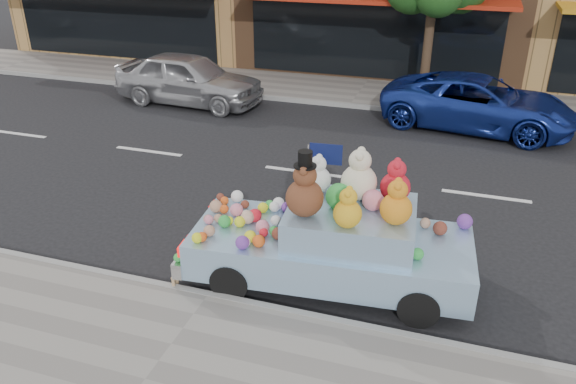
% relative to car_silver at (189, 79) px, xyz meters
% --- Properties ---
extents(ground, '(120.00, 120.00, 0.00)m').
position_rel_car_silver_xyz_m(ground, '(4.82, -3.89, -0.78)').
color(ground, black).
rests_on(ground, ground).
extents(near_sidewalk, '(60.00, 3.00, 0.12)m').
position_rel_car_silver_xyz_m(near_sidewalk, '(4.82, -10.39, -0.72)').
color(near_sidewalk, gray).
rests_on(near_sidewalk, ground).
extents(far_sidewalk, '(60.00, 3.00, 0.12)m').
position_rel_car_silver_xyz_m(far_sidewalk, '(4.82, 2.61, -0.72)').
color(far_sidewalk, gray).
rests_on(far_sidewalk, ground).
extents(near_kerb, '(60.00, 0.12, 0.13)m').
position_rel_car_silver_xyz_m(near_kerb, '(4.82, -8.89, -0.72)').
color(near_kerb, gray).
rests_on(near_kerb, ground).
extents(far_kerb, '(60.00, 0.12, 0.13)m').
position_rel_car_silver_xyz_m(far_kerb, '(4.82, 1.11, -0.72)').
color(far_kerb, gray).
rests_on(far_kerb, ground).
extents(car_silver, '(4.70, 2.16, 1.56)m').
position_rel_car_silver_xyz_m(car_silver, '(0.00, 0.00, 0.00)').
color(car_silver, '#B4B4B9').
rests_on(car_silver, ground).
extents(car_blue, '(5.39, 3.09, 1.42)m').
position_rel_car_silver_xyz_m(car_blue, '(8.48, 0.41, -0.07)').
color(car_blue, '#1C349C').
rests_on(car_blue, ground).
extents(art_car, '(4.62, 2.12, 2.35)m').
position_rel_car_silver_xyz_m(art_car, '(6.46, -7.82, 0.02)').
color(art_car, black).
rests_on(art_car, ground).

